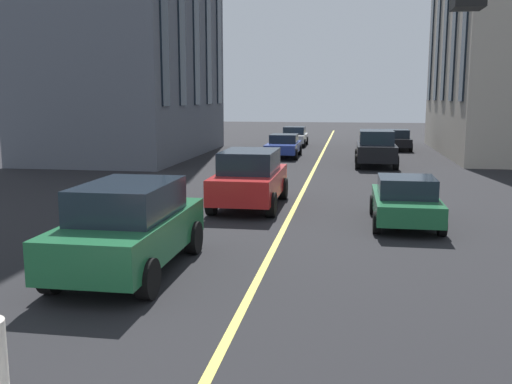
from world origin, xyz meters
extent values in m
cube|color=#D8C64C|center=(20.00, 0.00, 0.00)|extent=(80.00, 0.16, 0.01)
cube|color=black|center=(28.55, -3.11, 0.78)|extent=(4.70, 1.95, 0.80)
cube|color=#19232D|center=(28.55, -3.11, 1.53)|extent=(2.59, 1.72, 0.70)
cylinder|color=black|center=(30.10, -2.17, 0.38)|extent=(0.76, 0.27, 0.76)
cylinder|color=black|center=(30.10, -4.04, 0.38)|extent=(0.76, 0.27, 0.76)
cylinder|color=black|center=(27.00, -2.17, 0.38)|extent=(0.76, 0.27, 0.76)
cylinder|color=black|center=(27.00, -4.04, 0.38)|extent=(0.76, 0.27, 0.76)
cube|color=navy|center=(32.18, 2.21, 0.59)|extent=(4.40, 1.80, 0.55)
cube|color=#19232D|center=(32.40, 2.21, 1.12)|extent=(1.85, 1.58, 0.50)
cylinder|color=black|center=(30.73, 1.34, 0.32)|extent=(0.64, 0.22, 0.64)
cylinder|color=black|center=(30.73, 3.07, 0.32)|extent=(0.64, 0.22, 0.64)
cylinder|color=black|center=(33.63, 1.34, 0.32)|extent=(0.64, 0.22, 0.64)
cylinder|color=black|center=(33.63, 3.07, 0.32)|extent=(0.64, 0.22, 0.64)
cube|color=#B21E1E|center=(16.36, 1.49, 0.78)|extent=(4.70, 1.95, 0.80)
cube|color=#19232D|center=(16.36, 1.49, 1.53)|extent=(2.59, 1.72, 0.70)
cylinder|color=black|center=(14.80, 0.55, 0.38)|extent=(0.76, 0.27, 0.76)
cylinder|color=black|center=(14.80, 2.42, 0.38)|extent=(0.76, 0.27, 0.76)
cylinder|color=black|center=(17.91, 0.55, 0.38)|extent=(0.76, 0.27, 0.76)
cylinder|color=black|center=(17.91, 2.42, 0.38)|extent=(0.76, 0.27, 0.76)
cube|color=black|center=(38.14, -4.90, 0.57)|extent=(3.90, 1.75, 0.55)
cube|color=#19232D|center=(37.94, -4.90, 1.12)|extent=(1.64, 1.54, 0.55)
cylinder|color=black|center=(39.43, -4.06, 0.30)|extent=(0.60, 0.21, 0.60)
cylinder|color=black|center=(39.43, -5.74, 0.30)|extent=(0.60, 0.21, 0.60)
cylinder|color=black|center=(36.85, -4.06, 0.30)|extent=(0.60, 0.21, 0.60)
cylinder|color=black|center=(36.85, -5.74, 0.30)|extent=(0.60, 0.21, 0.60)
cube|color=#1E6038|center=(8.90, 2.73, 0.78)|extent=(4.70, 1.95, 0.80)
cube|color=#19232D|center=(8.90, 2.73, 1.53)|extent=(2.59, 1.72, 0.70)
cylinder|color=black|center=(7.34, 1.79, 0.38)|extent=(0.76, 0.27, 0.76)
cylinder|color=black|center=(7.34, 3.66, 0.38)|extent=(0.76, 0.27, 0.76)
cylinder|color=black|center=(10.45, 1.79, 0.38)|extent=(0.76, 0.27, 0.76)
cylinder|color=black|center=(10.45, 3.66, 0.38)|extent=(0.76, 0.27, 0.76)
cube|color=#1E6038|center=(14.44, -3.37, 0.57)|extent=(3.90, 1.75, 0.55)
cube|color=#19232D|center=(14.24, -3.37, 1.12)|extent=(1.64, 1.54, 0.55)
cylinder|color=black|center=(15.72, -2.53, 0.30)|extent=(0.60, 0.21, 0.60)
cylinder|color=black|center=(15.72, -4.21, 0.30)|extent=(0.60, 0.21, 0.60)
cylinder|color=black|center=(13.15, -2.53, 0.30)|extent=(0.60, 0.21, 0.60)
cylinder|color=black|center=(13.15, -4.21, 0.30)|extent=(0.60, 0.21, 0.60)
cube|color=silver|center=(40.33, 2.36, 0.57)|extent=(3.90, 1.75, 0.55)
cube|color=#19232D|center=(40.52, 2.36, 1.12)|extent=(1.64, 1.54, 0.55)
cylinder|color=black|center=(39.04, 1.52, 0.30)|extent=(0.60, 0.21, 0.60)
cylinder|color=black|center=(39.04, 3.20, 0.30)|extent=(0.60, 0.21, 0.60)
cylinder|color=black|center=(41.61, 1.52, 0.30)|extent=(0.60, 0.21, 0.60)
cylinder|color=black|center=(41.61, 3.20, 0.30)|extent=(0.60, 0.21, 0.60)
camera|label=1|loc=(-2.15, -1.76, 3.64)|focal=40.20mm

